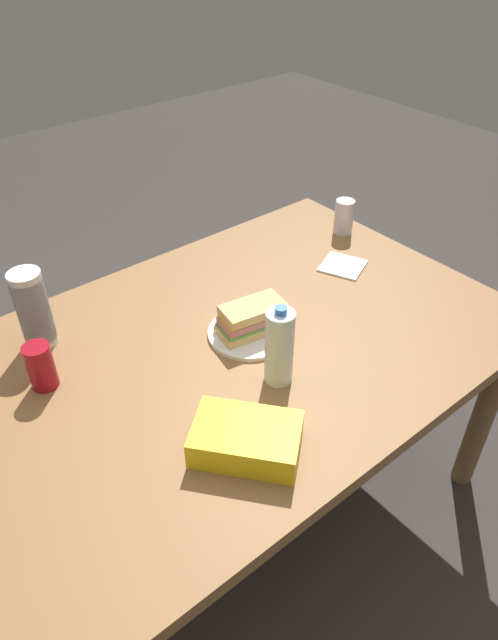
{
  "coord_description": "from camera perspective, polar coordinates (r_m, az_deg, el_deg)",
  "views": [
    {
      "loc": [
        -0.68,
        -0.93,
        1.7
      ],
      "look_at": [
        0.09,
        0.0,
        0.77
      ],
      "focal_mm": 31.92,
      "sensor_mm": 36.0,
      "label": 1
    }
  ],
  "objects": [
    {
      "name": "ground_plane",
      "position": [
        2.06,
        -1.93,
        -18.19
      ],
      "size": [
        8.0,
        8.0,
        0.0
      ],
      "primitive_type": "plane",
      "color": "#383330"
    },
    {
      "name": "dining_table",
      "position": [
        1.57,
        -2.41,
        -5.0
      ],
      "size": [
        1.6,
        1.02,
        0.72
      ],
      "color": "olive",
      "rests_on": "ground_plane"
    },
    {
      "name": "paper_plate",
      "position": [
        1.55,
        -0.0,
        -1.28
      ],
      "size": [
        0.23,
        0.23,
        0.01
      ],
      "primitive_type": "cylinder",
      "color": "white",
      "rests_on": "dining_table"
    },
    {
      "name": "sandwich",
      "position": [
        1.53,
        0.09,
        0.16
      ],
      "size": [
        0.2,
        0.12,
        0.08
      ],
      "color": "#DBB26B",
      "rests_on": "paper_plate"
    },
    {
      "name": "soda_can_red",
      "position": [
        1.46,
        -20.15,
        -4.38
      ],
      "size": [
        0.07,
        0.07,
        0.12
      ],
      "primitive_type": "cylinder",
      "color": "maroon",
      "rests_on": "dining_table"
    },
    {
      "name": "chip_bag",
      "position": [
        1.25,
        -0.27,
        -11.84
      ],
      "size": [
        0.26,
        0.27,
        0.07
      ],
      "primitive_type": "cube",
      "rotation": [
        0.0,
        0.0,
        5.4
      ],
      "color": "yellow",
      "rests_on": "dining_table"
    },
    {
      "name": "water_bottle_tall",
      "position": [
        1.36,
        3.06,
        -2.71
      ],
      "size": [
        0.07,
        0.07,
        0.22
      ],
      "color": "silver",
      "rests_on": "dining_table"
    },
    {
      "name": "plastic_cup_stack",
      "position": [
        1.57,
        -20.81,
        1.03
      ],
      "size": [
        0.08,
        0.08,
        0.22
      ],
      "color": "silver",
      "rests_on": "dining_table"
    },
    {
      "name": "soda_can_silver",
      "position": [
        2.03,
        9.5,
        10.17
      ],
      "size": [
        0.07,
        0.07,
        0.12
      ],
      "primitive_type": "cylinder",
      "color": "silver",
      "rests_on": "dining_table"
    },
    {
      "name": "paper_napkin",
      "position": [
        1.86,
        9.38,
        5.4
      ],
      "size": [
        0.17,
        0.17,
        0.01
      ],
      "primitive_type": "cube",
      "rotation": [
        0.0,
        0.0,
        0.41
      ],
      "color": "white",
      "rests_on": "dining_table"
    }
  ]
}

